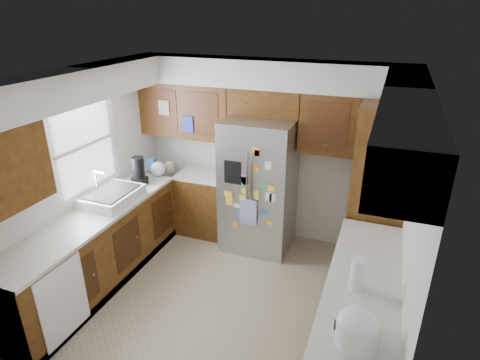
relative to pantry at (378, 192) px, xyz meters
name	(u,v)px	position (x,y,z in m)	size (l,w,h in m)	color
floor	(225,296)	(-1.50, -1.15, -1.07)	(3.60, 3.60, 0.00)	tan
room_shell	(226,135)	(-1.61, -0.79, 0.75)	(3.64, 3.24, 2.52)	silver
left_counter_run	(123,241)	(-2.86, -1.12, -0.65)	(1.36, 3.20, 0.92)	#3C200B
right_counter_run	(358,330)	(0.00, -1.62, -0.65)	(0.63, 2.25, 0.92)	#3C200B
pantry	(378,192)	(0.00, 0.00, 0.00)	(0.60, 0.90, 2.15)	#3C200B
fridge	(259,185)	(-1.50, 0.05, -0.17)	(0.90, 0.79, 1.80)	#AEADB3
bridge_cabinet	(266,102)	(-1.50, 0.28, 0.90)	(0.96, 0.34, 0.35)	#3C200B
fridge_top_items	(261,78)	(-1.56, 0.26, 1.20)	(0.76, 0.33, 0.25)	blue
sink_assembly	(112,196)	(-3.00, -1.05, -0.09)	(0.52, 0.70, 0.37)	white
left_counter_clutter	(147,170)	(-2.97, -0.32, -0.02)	(0.39, 0.84, 0.38)	black
rice_cooker	(358,328)	(0.00, -2.31, -0.02)	(0.31, 0.30, 0.26)	white
paper_towel	(358,274)	(-0.06, -1.69, -0.01)	(0.13, 0.13, 0.28)	white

